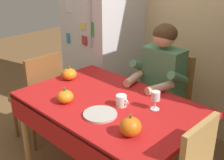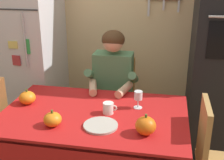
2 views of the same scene
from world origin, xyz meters
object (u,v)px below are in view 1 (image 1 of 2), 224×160
Objects in this scene: wine_glass at (156,97)px; serving_tray at (100,114)px; pumpkin_small at (65,97)px; coffee_mug at (122,101)px; seated_person at (158,81)px; dining_table at (107,112)px; pumpkin_large at (130,127)px; refrigerator at (103,38)px; pumpkin_medium at (69,74)px; chair_left_side at (40,95)px; chair_behind_person at (168,97)px.

wine_glass reaches higher than serving_tray.
pumpkin_small is at bearing -144.84° from wine_glass.
coffee_mug is 0.25m from wine_glass.
seated_person reaches higher than pumpkin_small.
dining_table is 9.63× the size of pumpkin_large.
refrigerator is 12.75× the size of wine_glass.
refrigerator is 1.49m from serving_tray.
pumpkin_medium reaches higher than dining_table.
seated_person is 9.90× the size of pumpkin_small.
seated_person is at bearing 34.44° from chair_left_side.
wine_glass is 0.59× the size of serving_tray.
refrigerator reaches higher than seated_person.
chair_left_side is at bearing -138.38° from chair_behind_person.
refrigerator is 1.46m from wine_glass.
pumpkin_medium reaches higher than coffee_mug.
coffee_mug is 0.76× the size of wine_glass.
pumpkin_large is (0.38, -1.00, 0.29)m from chair_behind_person.
pumpkin_large is at bearing -16.59° from pumpkin_medium.
refrigerator is at bearing 141.43° from coffee_mug.
pumpkin_small reaches higher than dining_table.
serving_tray is at bearing -60.06° from dining_table.
chair_left_side is (0.05, -0.92, -0.39)m from refrigerator.
chair_behind_person is 7.39× the size of pumpkin_small.
chair_left_side is 1.05m from coffee_mug.
dining_table is at bearing 43.36° from pumpkin_small.
wine_glass is (1.22, 0.20, 0.33)m from chair_left_side.
seated_person reaches higher than serving_tray.
chair_behind_person is at bearing 96.11° from coffee_mug.
serving_tray is at bearing -45.13° from refrigerator.
pumpkin_small is (-0.34, -0.26, 0.01)m from coffee_mug.
coffee_mug is at bearing 86.14° from serving_tray.
refrigerator is at bearing 134.87° from serving_tray.
serving_tray is (-0.31, 0.04, -0.05)m from pumpkin_large.
serving_tray is (0.07, -0.96, 0.24)m from chair_behind_person.
pumpkin_medium is at bearing 176.21° from coffee_mug.
wine_glass is 0.39m from pumpkin_large.
serving_tray is (1.05, -1.05, -0.15)m from refrigerator.
chair_behind_person is 0.29m from seated_person.
seated_person is 1.15m from chair_left_side.
chair_behind_person is (0.98, -0.09, -0.39)m from refrigerator.
pumpkin_large reaches higher than pumpkin_medium.
refrigerator is 1.29× the size of dining_table.
refrigerator reaches higher than chair_behind_person.
seated_person reaches higher than coffee_mug.
dining_table is 1.51× the size of chair_left_side.
coffee_mug is (1.01, 0.07, 0.27)m from chair_left_side.
coffee_mug is 0.86× the size of pumpkin_small.
dining_table is 1.51× the size of chair_behind_person.
coffee_mug reaches higher than serving_tray.
pumpkin_medium is at bearing -138.62° from seated_person.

